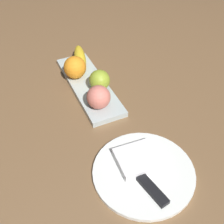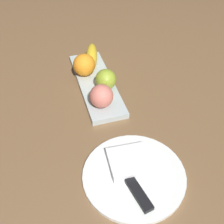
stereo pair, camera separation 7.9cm
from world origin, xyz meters
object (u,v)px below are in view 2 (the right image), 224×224
Objects in this scene: knife at (135,189)px; fruit_tray at (96,84)px; dinner_plate at (134,175)px; folded_napkin at (130,161)px; orange_near_apple at (84,65)px; peach at (101,96)px; banana at (91,57)px; apple at (106,79)px.

fruit_tray is at bearing -12.06° from knife.
dinner_plate is at bearing -26.91° from knife.
folded_napkin is 0.08m from knife.
fruit_tray is 1.97× the size of knife.
orange_near_apple is 0.30× the size of dinner_plate.
dinner_plate is 0.03m from folded_napkin.
peach is 0.26m from dinner_plate.
banana is at bearing -1.65° from dinner_plate.
apple is 0.34m from dinner_plate.
banana is at bearing -6.33° from peach.
folded_napkin is at bearing -176.29° from orange_near_apple.
peach is 0.28× the size of dinner_plate.
dinner_plate is at bearing -176.56° from orange_near_apple.
orange_near_apple is at bearing 4.59° from peach.
dinner_plate is at bearing 13.68° from banana.
apple is at bearing 18.71° from banana.
fruit_tray is at bearing 29.95° from apple.
peach is at bearing 174.25° from fruit_tray.
orange_near_apple is at bearing -8.74° from knife.
fruit_tray is 3.42× the size of folded_napkin.
dinner_plate is 2.41× the size of folded_napkin.
banana is 0.72× the size of dinner_plate.
folded_napkin reaches higher than dinner_plate.
peach reaches higher than knife.
apple is 0.64× the size of folded_napkin.
orange_near_apple is 1.06× the size of peach.
banana is at bearing -6.91° from fruit_tray.
banana is 2.42× the size of orange_near_apple.
apple is 0.10m from orange_near_apple.
knife is (-0.37, 0.04, -0.04)m from apple.
fruit_tray reaches higher than dinner_plate.
banana reaches higher than knife.
folded_napkin is (-0.39, -0.03, -0.04)m from orange_near_apple.
fruit_tray is 0.06m from apple.
peach is (-0.23, 0.03, 0.02)m from banana.
apple is 0.08m from peach.
apple reaches higher than dinner_plate.
peach reaches higher than apple.
dinner_plate is 1.39× the size of knife.
folded_napkin is at bearing -20.03° from knife.
knife is at bearing 170.28° from folded_napkin.
peach reaches higher than folded_napkin.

